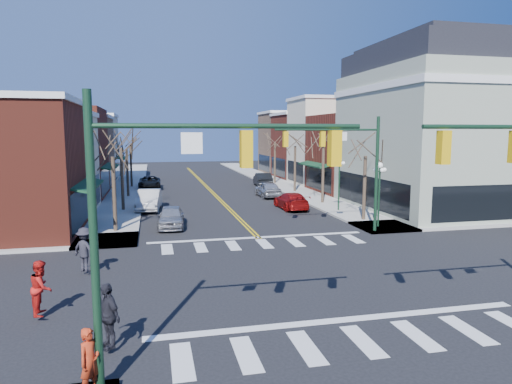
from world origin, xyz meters
TOP-DOWN VIEW (x-y plane):
  - ground at (0.00, 0.00)m, footprint 160.00×160.00m
  - sidewalk_left at (-8.75, 20.00)m, footprint 3.50×70.00m
  - sidewalk_right at (8.75, 20.00)m, footprint 3.50×70.00m
  - bldg_left_stucco_a at (-15.50, 19.50)m, footprint 10.00×7.00m
  - bldg_left_brick_b at (-15.50, 27.50)m, footprint 10.00×9.00m
  - bldg_left_tan at (-15.50, 35.75)m, footprint 10.00×7.50m
  - bldg_left_stucco_b at (-15.50, 43.50)m, footprint 10.00×8.00m
  - bldg_right_brick_a at (15.50, 25.75)m, footprint 10.00×8.50m
  - bldg_right_stucco at (15.50, 33.50)m, footprint 10.00×7.00m
  - bldg_right_brick_b at (15.50, 41.00)m, footprint 10.00×8.00m
  - bldg_right_tan at (15.50, 49.00)m, footprint 10.00×8.00m
  - victorian_corner at (16.50, 14.50)m, footprint 12.25×14.25m
  - traffic_mast_near_left at (-5.55, -7.40)m, footprint 6.60×0.28m
  - traffic_mast_far_right at (5.55, 7.40)m, footprint 6.60×0.28m
  - lamppost_corner at (8.20, 8.50)m, footprint 0.36×0.36m
  - lamppost_midblock at (8.20, 15.00)m, footprint 0.36×0.36m
  - tree_left_a at (-8.40, 11.00)m, footprint 0.24×0.24m
  - tree_left_b at (-8.40, 19.00)m, footprint 0.24×0.24m
  - tree_left_c at (-8.40, 27.00)m, footprint 0.24×0.24m
  - tree_left_d at (-8.40, 35.00)m, footprint 0.24×0.24m
  - tree_right_a at (8.40, 11.00)m, footprint 0.24×0.24m
  - tree_right_b at (8.40, 19.00)m, footprint 0.24×0.24m
  - tree_right_c at (8.40, 27.00)m, footprint 0.24×0.24m
  - tree_right_d at (8.40, 35.00)m, footprint 0.24×0.24m
  - car_left_near at (-4.94, 11.92)m, footprint 1.99×4.29m
  - car_left_mid at (-6.40, 19.20)m, footprint 2.22×5.16m
  - car_left_far at (-6.40, 33.38)m, footprint 2.41×5.10m
  - car_right_near at (4.94, 17.10)m, footprint 2.01×4.77m
  - car_right_mid at (4.80, 24.26)m, footprint 1.88×4.55m
  - car_right_far at (6.40, 32.97)m, footprint 2.06×4.91m
  - pedestrian_red_a at (-7.59, -7.56)m, footprint 0.67×0.70m
  - pedestrian_red_b at (-9.80, -2.19)m, footprint 0.72×0.92m
  - pedestrian_dark_a at (-7.41, -5.20)m, footprint 1.03×1.17m
  - pedestrian_dark_b at (-9.03, 2.51)m, footprint 1.45×1.36m

SIDE VIEW (x-z plane):
  - ground at x=0.00m, z-range 0.00..0.00m
  - sidewalk_left at x=-8.75m, z-range 0.00..0.15m
  - sidewalk_right at x=8.75m, z-range 0.00..0.15m
  - car_right_near at x=4.94m, z-range 0.00..1.38m
  - car_left_far at x=-6.40m, z-range 0.00..1.41m
  - car_left_near at x=-4.94m, z-range 0.00..1.42m
  - car_right_mid at x=4.80m, z-range 0.00..1.54m
  - car_right_far at x=6.40m, z-range 0.00..1.58m
  - car_left_mid at x=-6.40m, z-range 0.00..1.65m
  - pedestrian_red_a at x=-7.59m, z-range 0.15..1.76m
  - pedestrian_red_b at x=-9.80m, z-range 0.15..2.00m
  - pedestrian_dark_a at x=-7.41m, z-range 0.15..2.05m
  - pedestrian_dark_b at x=-9.03m, z-range 0.15..2.12m
  - tree_left_c at x=-8.40m, z-range 0.00..4.55m
  - tree_right_a at x=8.40m, z-range 0.00..4.62m
  - tree_left_a at x=-8.40m, z-range 0.00..4.76m
  - tree_right_c at x=8.40m, z-range 0.00..4.83m
  - tree_left_d at x=-8.40m, z-range 0.00..4.90m
  - tree_right_d at x=8.40m, z-range 0.00..4.97m
  - tree_left_b at x=-8.40m, z-range 0.00..5.04m
  - tree_right_b at x=8.40m, z-range 0.00..5.18m
  - lamppost_corner at x=8.20m, z-range 0.80..5.13m
  - lamppost_midblock at x=8.20m, z-range 0.80..5.13m
  - bldg_left_stucco_a at x=-15.50m, z-range 0.00..7.50m
  - bldg_left_tan at x=-15.50m, z-range 0.00..7.80m
  - bldg_right_brick_a at x=15.50m, z-range 0.00..8.00m
  - bldg_left_stucco_b at x=-15.50m, z-range 0.00..8.20m
  - bldg_left_brick_b at x=-15.50m, z-range 0.00..8.50m
  - bldg_right_brick_b at x=15.50m, z-range 0.00..8.50m
  - bldg_right_tan at x=15.50m, z-range 0.00..9.00m
  - traffic_mast_near_left at x=-5.55m, z-range 1.11..8.31m
  - traffic_mast_far_right at x=5.55m, z-range 1.11..8.31m
  - bldg_right_stucco at x=15.50m, z-range 0.00..10.00m
  - victorian_corner at x=16.50m, z-range 0.01..13.31m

